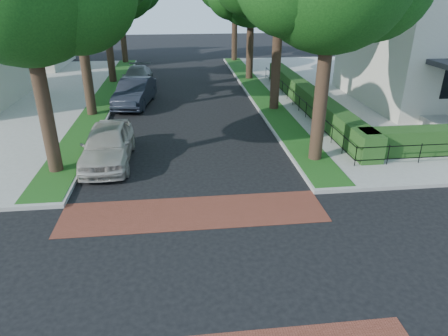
{
  "coord_description": "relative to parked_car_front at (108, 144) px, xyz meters",
  "views": [
    {
      "loc": [
        -0.32,
        -8.64,
        7.06
      ],
      "look_at": [
        1.04,
        3.26,
        1.6
      ],
      "focal_mm": 32.0,
      "sensor_mm": 36.0,
      "label": 1
    }
  ],
  "objects": [
    {
      "name": "crosswalk_far",
      "position": [
        3.49,
        -4.72,
        -0.85
      ],
      "size": [
        9.0,
        2.2,
        0.01
      ],
      "primitive_type": "cube",
      "color": "brown",
      "rests_on": "ground"
    },
    {
      "name": "grass_strip_nw",
      "position": [
        -1.91,
        11.18,
        -0.69
      ],
      "size": [
        1.6,
        29.8,
        0.02
      ],
      "primitive_type": "cube",
      "color": "#1A4212",
      "rests_on": "sidewalk_nw"
    },
    {
      "name": "parked_car_front",
      "position": [
        0.0,
        0.0,
        0.0
      ],
      "size": [
        2.06,
        5.02,
        1.7
      ],
      "primitive_type": "imported",
      "rotation": [
        0.0,
        0.0,
        0.01
      ],
      "color": "#B4AEA2",
      "rests_on": "ground"
    },
    {
      "name": "grass_strip_ne",
      "position": [
        8.89,
        11.18,
        -0.69
      ],
      "size": [
        1.6,
        29.8,
        0.02
      ],
      "primitive_type": "cube",
      "color": "#1A4212",
      "rests_on": "sidewalk_ne"
    },
    {
      "name": "sidewalk_ne",
      "position": [
        22.99,
        11.08,
        -0.78
      ],
      "size": [
        30.0,
        30.0,
        0.15
      ],
      "primitive_type": "cube",
      "color": "gray",
      "rests_on": "ground"
    },
    {
      "name": "fence_main_road",
      "position": [
        10.39,
        7.08,
        -0.25
      ],
      "size": [
        0.06,
        18.0,
        0.9
      ],
      "primitive_type": null,
      "color": "black",
      "rests_on": "sidewalk_ne"
    },
    {
      "name": "hedge_main_road",
      "position": [
        11.19,
        7.08,
        -0.1
      ],
      "size": [
        1.0,
        18.0,
        1.2
      ],
      "primitive_type": "cube",
      "color": "#214216",
      "rests_on": "sidewalk_ne"
    },
    {
      "name": "house_left_far",
      "position": [
        -12.0,
        24.07,
        4.19
      ],
      "size": [
        10.0,
        9.0,
        10.14
      ],
      "color": "beige",
      "rests_on": "sidewalk_nw"
    },
    {
      "name": "ground",
      "position": [
        3.49,
        -7.92,
        -0.85
      ],
      "size": [
        120.0,
        120.0,
        0.0
      ],
      "primitive_type": "plane",
      "color": "black",
      "rests_on": "ground"
    },
    {
      "name": "parked_car_middle",
      "position": [
        0.34,
        9.31,
        0.0
      ],
      "size": [
        2.58,
        5.39,
        1.7
      ],
      "primitive_type": "imported",
      "rotation": [
        0.0,
        0.0,
        -0.16
      ],
      "color": "#1D212C",
      "rests_on": "ground"
    },
    {
      "name": "parked_car_rear",
      "position": [
        0.05,
        14.65,
        -0.11
      ],
      "size": [
        2.22,
        5.15,
        1.48
      ],
      "primitive_type": "imported",
      "rotation": [
        0.0,
        0.0,
        -0.03
      ],
      "color": "slate",
      "rests_on": "ground"
    }
  ]
}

